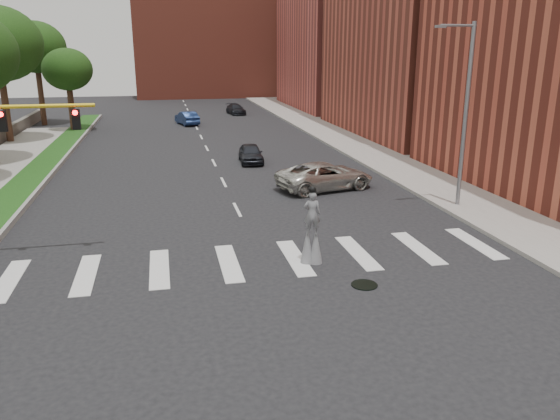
% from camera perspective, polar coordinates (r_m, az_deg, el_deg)
% --- Properties ---
extents(ground_plane, '(160.00, 160.00, 0.00)m').
position_cam_1_polar(ground_plane, '(20.05, -1.34, -6.32)').
color(ground_plane, black).
rests_on(ground_plane, ground).
extents(grass_median, '(2.00, 60.00, 0.25)m').
position_cam_1_polar(grass_median, '(39.74, -23.70, 4.02)').
color(grass_median, '#174112').
rests_on(grass_median, ground).
extents(median_curb, '(0.20, 60.00, 0.28)m').
position_cam_1_polar(median_curb, '(39.54, -22.21, 4.15)').
color(median_curb, gray).
rests_on(median_curb, ground).
extents(sidewalk_right, '(5.00, 90.00, 0.18)m').
position_cam_1_polar(sidewalk_right, '(46.64, 8.03, 6.88)').
color(sidewalk_right, gray).
rests_on(sidewalk_right, ground).
extents(manhole, '(0.90, 0.90, 0.04)m').
position_cam_1_polar(manhole, '(19.05, 8.80, -7.74)').
color(manhole, black).
rests_on(manhole, ground).
extents(building_mid, '(16.00, 22.00, 24.00)m').
position_cam_1_polar(building_mid, '(54.62, 16.68, 20.31)').
color(building_mid, '#9B4130').
rests_on(building_mid, ground).
extents(building_far, '(16.00, 22.00, 20.00)m').
position_cam_1_polar(building_far, '(76.54, 7.60, 18.05)').
color(building_far, '#BC4E45').
rests_on(building_far, ground).
extents(building_backdrop, '(26.00, 14.00, 18.00)m').
position_cam_1_polar(building_backdrop, '(96.62, -6.89, 17.14)').
color(building_backdrop, '#9B4130').
rests_on(building_backdrop, ground).
extents(streetlight, '(2.05, 0.20, 9.00)m').
position_cam_1_polar(streetlight, '(28.24, 18.70, 9.81)').
color(streetlight, slate).
rests_on(streetlight, ground).
extents(stilt_performer, '(0.83, 0.59, 2.98)m').
position_cam_1_polar(stilt_performer, '(20.36, 3.33, -2.46)').
color(stilt_performer, '#352015').
rests_on(stilt_performer, ground).
extents(suv_crossing, '(6.11, 3.89, 1.57)m').
position_cam_1_polar(suv_crossing, '(31.36, 4.75, 3.58)').
color(suv_crossing, beige).
rests_on(suv_crossing, ground).
extents(car_near, '(1.77, 3.95, 1.32)m').
position_cam_1_polar(car_near, '(38.83, -3.08, 5.93)').
color(car_near, black).
rests_on(car_near, ground).
extents(car_mid, '(2.55, 4.52, 1.41)m').
position_cam_1_polar(car_mid, '(59.36, -9.70, 9.45)').
color(car_mid, navy).
rests_on(car_mid, ground).
extents(car_far, '(2.25, 4.36, 1.21)m').
position_cam_1_polar(car_far, '(68.29, -4.64, 10.45)').
color(car_far, black).
rests_on(car_far, ground).
extents(tree_5, '(6.10, 6.10, 10.52)m').
position_cam_1_polar(tree_5, '(63.05, -24.21, 15.23)').
color(tree_5, '#352015').
rests_on(tree_5, ground).
extents(tree_6, '(4.62, 4.62, 7.86)m').
position_cam_1_polar(tree_6, '(56.71, -21.33, 13.47)').
color(tree_6, '#352015').
rests_on(tree_6, ground).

